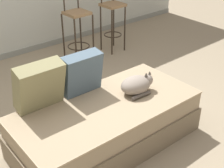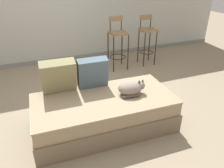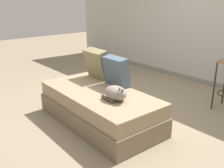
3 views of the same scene
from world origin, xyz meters
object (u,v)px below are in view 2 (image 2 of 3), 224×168
(throw_pillow_corner, at_px, (58,76))
(throw_pillow_middle, at_px, (93,73))
(couch, at_px, (104,112))
(bar_stool_near_window, at_px, (118,41))
(bar_stool_by_doorway, at_px, (147,36))
(cat, at_px, (131,88))

(throw_pillow_corner, bearing_deg, throw_pillow_middle, -1.55)
(couch, height_order, bar_stool_near_window, bar_stool_near_window)
(bar_stool_near_window, height_order, bar_stool_by_doorway, bar_stool_near_window)
(bar_stool_by_doorway, bearing_deg, bar_stool_near_window, -179.94)
(bar_stool_near_window, xyz_separation_m, bar_stool_by_doorway, (0.68, 0.00, 0.02))
(throw_pillow_middle, xyz_separation_m, bar_stool_near_window, (0.96, 1.44, -0.07))
(cat, distance_m, bar_stool_near_window, 1.88)
(couch, height_order, bar_stool_by_doorway, bar_stool_by_doorway)
(cat, height_order, bar_stool_by_doorway, bar_stool_by_doorway)
(couch, distance_m, cat, 0.48)
(throw_pillow_corner, bearing_deg, couch, -35.65)
(couch, distance_m, throw_pillow_corner, 0.75)
(couch, height_order, throw_pillow_corner, throw_pillow_corner)
(throw_pillow_corner, height_order, bar_stool_by_doorway, bar_stool_by_doorway)
(throw_pillow_middle, bearing_deg, throw_pillow_corner, 178.45)
(throw_pillow_corner, xyz_separation_m, cat, (0.85, -0.37, -0.14))
(couch, relative_size, throw_pillow_middle, 4.38)
(couch, distance_m, throw_pillow_middle, 0.55)
(bar_stool_by_doorway, bearing_deg, couch, -132.00)
(cat, bearing_deg, throw_pillow_corner, 156.50)
(throw_pillow_corner, bearing_deg, bar_stool_by_doorway, 34.42)
(couch, relative_size, bar_stool_near_window, 1.72)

